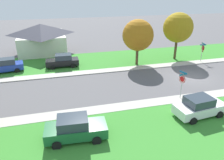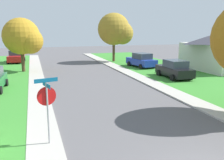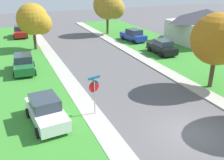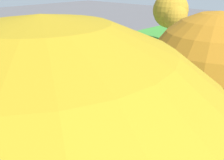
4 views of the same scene
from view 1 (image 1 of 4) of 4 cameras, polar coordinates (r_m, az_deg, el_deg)
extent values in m
plane|color=#565456|center=(27.93, 20.24, 0.71)|extent=(120.00, 120.00, 0.00)
cube|color=#ADA89E|center=(27.74, -6.50, 2.01)|extent=(1.40, 56.00, 0.10)
cube|color=#38842D|center=(32.14, -7.79, 4.89)|extent=(8.00, 56.00, 0.08)
cube|color=#ADA89E|center=(19.37, -2.19, -7.67)|extent=(1.40, 56.00, 0.10)
cube|color=#38842D|center=(15.63, 1.79, -16.25)|extent=(8.00, 56.00, 0.08)
cylinder|color=#9E9EA3|center=(33.93, 22.51, 6.53)|extent=(0.07, 0.07, 2.60)
cylinder|color=red|center=(33.77, 22.77, 7.75)|extent=(0.76, 0.15, 0.76)
cylinder|color=white|center=(33.78, 22.80, 7.75)|extent=(0.66, 0.11, 0.67)
cylinder|color=red|center=(33.78, 22.81, 7.75)|extent=(0.54, 0.09, 0.55)
cube|color=#0F5B84|center=(33.60, 22.87, 8.80)|extent=(0.91, 0.16, 0.16)
cube|color=#0F5B84|center=(33.64, 22.82, 8.49)|extent=(0.16, 0.91, 0.16)
cube|color=red|center=(33.89, 22.65, 6.94)|extent=(0.44, 0.09, 0.14)
cylinder|color=#9E9EA3|center=(21.72, 17.79, -1.56)|extent=(0.07, 0.07, 2.60)
cylinder|color=red|center=(21.40, 17.93, 0.24)|extent=(0.74, 0.22, 0.76)
cylinder|color=white|center=(21.39, 17.90, 0.23)|extent=(0.65, 0.17, 0.67)
cylinder|color=red|center=(21.38, 17.89, 0.23)|extent=(0.53, 0.14, 0.55)
cube|color=#0F5B84|center=(21.21, 18.24, 1.86)|extent=(0.90, 0.24, 0.16)
cube|color=#0F5B84|center=(21.27, 18.17, 1.38)|extent=(0.24, 0.90, 0.16)
cube|color=black|center=(30.16, -12.90, 4.62)|extent=(1.89, 4.34, 0.76)
cube|color=#2D3842|center=(29.95, -12.63, 5.96)|extent=(1.65, 2.13, 0.68)
cylinder|color=black|center=(29.46, -15.37, 3.14)|extent=(0.25, 0.65, 0.64)
cylinder|color=black|center=(31.16, -15.33, 4.23)|extent=(0.25, 0.65, 0.64)
cylinder|color=black|center=(29.46, -10.19, 3.62)|extent=(0.25, 0.65, 0.64)
cylinder|color=black|center=(31.16, -10.43, 4.68)|extent=(0.25, 0.65, 0.64)
cube|color=#1E389E|center=(30.68, -26.22, 3.09)|extent=(2.42, 4.52, 0.76)
cube|color=#2D3842|center=(30.46, -26.08, 4.42)|extent=(1.89, 2.31, 0.68)
cylinder|color=black|center=(29.88, -23.60, 2.28)|extent=(0.33, 0.67, 0.64)
cylinder|color=black|center=(31.59, -23.68, 3.33)|extent=(0.33, 0.67, 0.64)
cube|color=#1E6033|center=(15.87, -9.39, -12.91)|extent=(2.08, 4.41, 0.76)
cube|color=#2D3842|center=(15.46, -10.31, -10.80)|extent=(1.74, 2.20, 0.68)
cylinder|color=black|center=(16.87, -4.82, -11.80)|extent=(0.28, 0.65, 0.64)
cylinder|color=black|center=(15.43, -4.02, -15.56)|extent=(0.28, 0.65, 0.64)
cylinder|color=black|center=(16.88, -14.06, -12.48)|extent=(0.28, 0.65, 0.64)
cylinder|color=black|center=(15.45, -14.30, -16.32)|extent=(0.28, 0.65, 0.64)
cube|color=white|center=(19.60, 22.01, -6.92)|extent=(2.21, 4.45, 0.76)
cube|color=#2D3842|center=(19.15, 21.88, -5.18)|extent=(1.80, 2.25, 0.68)
cylinder|color=black|center=(21.18, 22.99, -5.96)|extent=(0.30, 0.66, 0.64)
cylinder|color=black|center=(20.12, 26.40, -8.17)|extent=(0.30, 0.66, 0.64)
cylinder|color=black|center=(19.57, 17.17, -7.53)|extent=(0.30, 0.66, 0.64)
cylinder|color=black|center=(18.42, 20.52, -10.08)|extent=(0.30, 0.66, 0.64)
cylinder|color=#4C3823|center=(33.83, 16.34, 7.88)|extent=(0.36, 0.36, 3.23)
sphere|color=#9B7C17|center=(33.21, 16.94, 13.03)|extent=(4.23, 4.23, 4.23)
sphere|color=#9B7C17|center=(34.42, 16.95, 12.45)|extent=(2.96, 2.96, 2.96)
cylinder|color=#4C3823|center=(30.25, 6.58, 6.39)|extent=(0.36, 0.36, 2.70)
sphere|color=#A36617|center=(29.58, 6.83, 11.60)|extent=(4.16, 4.16, 4.16)
sphere|color=#A36617|center=(30.76, 7.24, 11.03)|extent=(2.91, 2.91, 2.91)
cube|color=silver|center=(38.43, -17.81, 9.27)|extent=(8.65, 7.49, 3.00)
pyramid|color=#33333D|center=(37.99, -18.23, 12.63)|extent=(9.27, 8.11, 1.60)
cube|color=#51331E|center=(38.77, -23.10, 7.96)|extent=(1.00, 0.10, 2.10)
camera|label=2|loc=(26.82, 37.05, 7.01)|focal=39.71mm
camera|label=3|loc=(28.19, 52.48, 12.06)|focal=40.96mm
camera|label=4|loc=(34.96, 17.50, 17.35)|focal=40.76mm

